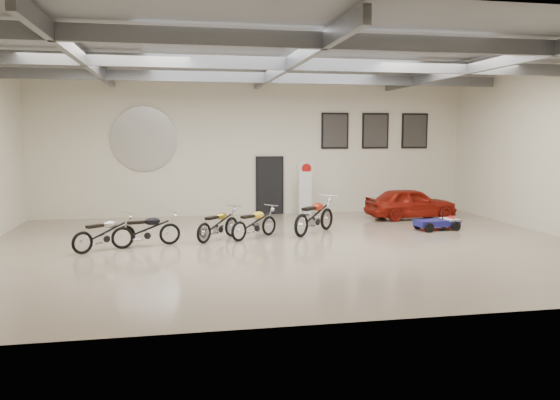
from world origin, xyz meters
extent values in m
cube|color=tan|center=(0.00, 0.00, 0.00)|extent=(16.00, 12.00, 0.01)
cube|color=gray|center=(0.00, 0.00, 5.00)|extent=(16.00, 12.00, 0.01)
cube|color=beige|center=(0.00, 6.00, 2.50)|extent=(16.00, 0.02, 5.00)
cube|color=black|center=(0.50, 5.95, 1.05)|extent=(0.92, 0.08, 2.10)
imported|color=maroon|center=(5.24, 4.00, 0.55)|extent=(1.54, 3.30, 1.09)
camera|label=1|loc=(-2.85, -13.97, 2.94)|focal=35.00mm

